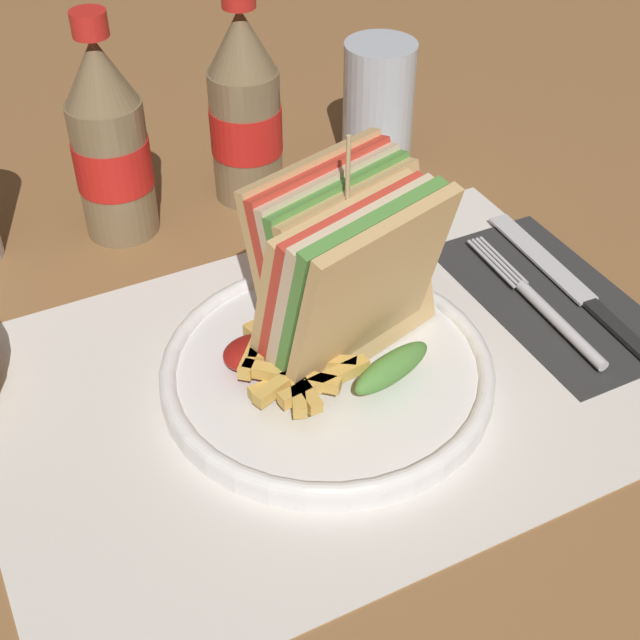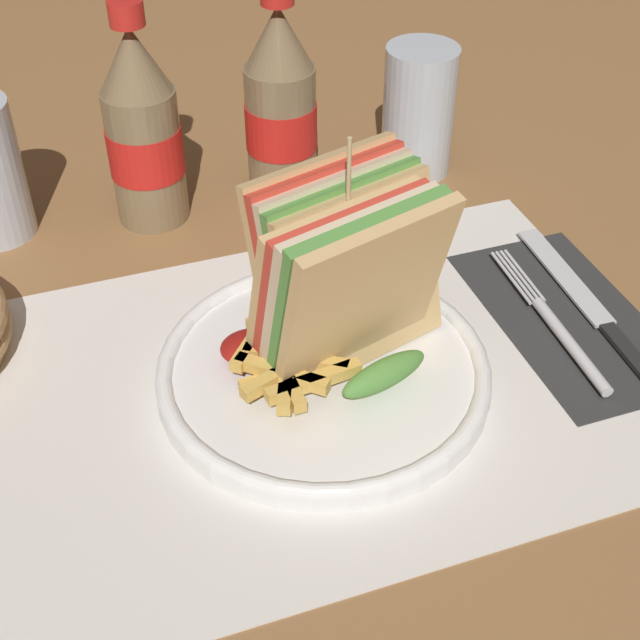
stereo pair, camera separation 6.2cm
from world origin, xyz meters
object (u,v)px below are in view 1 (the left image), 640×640
object	(u,v)px
glass_near	(378,106)
plate_main	(333,368)
club_sandwich	(347,272)
fork	(546,310)
coke_bottle_far	(245,111)
coke_bottle_near	(110,144)
knife	(574,288)

from	to	relation	value
glass_near	plate_main	bearing A→B (deg)	-125.29
plate_main	club_sandwich	bearing A→B (deg)	41.23
fork	coke_bottle_far	distance (m)	0.31
plate_main	coke_bottle_near	bearing A→B (deg)	106.83
club_sandwich	glass_near	distance (m)	0.28
knife	coke_bottle_far	bearing A→B (deg)	126.30
fork	coke_bottle_near	world-z (taller)	coke_bottle_near
fork	knife	world-z (taller)	fork
fork	coke_bottle_near	bearing A→B (deg)	136.17
fork	coke_bottle_near	distance (m)	0.37
knife	fork	bearing A→B (deg)	-157.71
plate_main	fork	size ratio (longest dim) A/B	1.36
plate_main	glass_near	xyz separation A→B (m)	(0.18, 0.25, 0.05)
coke_bottle_far	glass_near	world-z (taller)	coke_bottle_far
coke_bottle_far	glass_near	size ratio (longest dim) A/B	1.60
fork	glass_near	world-z (taller)	glass_near
coke_bottle_near	glass_near	xyz separation A→B (m)	(0.25, -0.00, -0.02)
club_sandwich	coke_bottle_near	world-z (taller)	coke_bottle_near
club_sandwich	knife	distance (m)	0.21
fork	glass_near	bearing A→B (deg)	92.60
coke_bottle_far	fork	bearing A→B (deg)	-63.98
knife	glass_near	xyz separation A→B (m)	(-0.04, 0.25, 0.05)
club_sandwich	glass_near	world-z (taller)	club_sandwich
club_sandwich	fork	world-z (taller)	club_sandwich
plate_main	club_sandwich	size ratio (longest dim) A/B	1.41
coke_bottle_far	glass_near	distance (m)	0.13
plate_main	coke_bottle_far	world-z (taller)	coke_bottle_far
fork	coke_bottle_far	xyz separation A→B (m)	(-0.13, 0.27, 0.07)
fork	coke_bottle_far	size ratio (longest dim) A/B	0.89
fork	glass_near	xyz separation A→B (m)	(-0.00, 0.26, 0.05)
fork	knife	distance (m)	0.04
plate_main	fork	xyz separation A→B (m)	(0.18, -0.01, -0.00)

